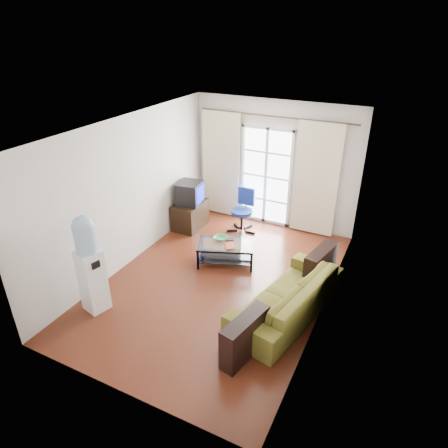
# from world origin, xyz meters

# --- Properties ---
(floor) EXTENTS (5.20, 5.20, 0.00)m
(floor) POSITION_xyz_m (0.00, 0.00, 0.00)
(floor) COLOR #592515
(floor) RESTS_ON ground
(ceiling) EXTENTS (5.20, 5.20, 0.00)m
(ceiling) POSITION_xyz_m (0.00, 0.00, 2.70)
(ceiling) COLOR white
(ceiling) RESTS_ON wall_back
(wall_back) EXTENTS (3.60, 0.02, 2.70)m
(wall_back) POSITION_xyz_m (0.00, 2.60, 1.35)
(wall_back) COLOR silver
(wall_back) RESTS_ON floor
(wall_front) EXTENTS (3.60, 0.02, 2.70)m
(wall_front) POSITION_xyz_m (0.00, -2.60, 1.35)
(wall_front) COLOR silver
(wall_front) RESTS_ON floor
(wall_left) EXTENTS (0.02, 5.20, 2.70)m
(wall_left) POSITION_xyz_m (-1.80, 0.00, 1.35)
(wall_left) COLOR silver
(wall_left) RESTS_ON floor
(wall_right) EXTENTS (0.02, 5.20, 2.70)m
(wall_right) POSITION_xyz_m (1.80, 0.00, 1.35)
(wall_right) COLOR silver
(wall_right) RESTS_ON floor
(french_door) EXTENTS (1.16, 0.06, 2.15)m
(french_door) POSITION_xyz_m (-0.15, 2.54, 1.07)
(french_door) COLOR white
(french_door) RESTS_ON wall_back
(curtain_rod) EXTENTS (3.30, 0.04, 0.04)m
(curtain_rod) POSITION_xyz_m (0.00, 2.50, 2.38)
(curtain_rod) COLOR #4C3F2D
(curtain_rod) RESTS_ON wall_back
(curtain_left) EXTENTS (0.90, 0.07, 2.35)m
(curtain_left) POSITION_xyz_m (-1.20, 2.48, 1.20)
(curtain_left) COLOR beige
(curtain_left) RESTS_ON curtain_rod
(curtain_right) EXTENTS (0.90, 0.07, 2.35)m
(curtain_right) POSITION_xyz_m (0.95, 2.48, 1.20)
(curtain_right) COLOR beige
(curtain_right) RESTS_ON curtain_rod
(radiator) EXTENTS (0.64, 0.12, 0.64)m
(radiator) POSITION_xyz_m (0.80, 2.50, 0.33)
(radiator) COLOR #9A9A9D
(radiator) RESTS_ON floor
(sofa) EXTENTS (2.55, 1.76, 0.64)m
(sofa) POSITION_xyz_m (1.33, -0.28, 0.32)
(sofa) COLOR brown
(sofa) RESTS_ON floor
(coffee_table) EXTENTS (1.18, 0.93, 0.42)m
(coffee_table) POSITION_xyz_m (-0.16, 0.60, 0.27)
(coffee_table) COLOR silver
(coffee_table) RESTS_ON floor
(bowl) EXTENTS (0.29, 0.29, 0.06)m
(bowl) POSITION_xyz_m (-0.31, 0.69, 0.45)
(bowl) COLOR #379955
(bowl) RESTS_ON coffee_table
(book) EXTENTS (0.39, 0.39, 0.02)m
(book) POSITION_xyz_m (-0.11, 0.48, 0.43)
(book) COLOR #992F12
(book) RESTS_ON coffee_table
(remote) EXTENTS (0.14, 0.11, 0.02)m
(remote) POSITION_xyz_m (-0.14, 0.73, 0.43)
(remote) COLOR black
(remote) RESTS_ON coffee_table
(tv_stand) EXTENTS (0.54, 0.80, 0.58)m
(tv_stand) POSITION_xyz_m (-1.50, 1.57, 0.29)
(tv_stand) COLOR black
(tv_stand) RESTS_ON floor
(crt_tv) EXTENTS (0.58, 0.58, 0.47)m
(crt_tv) POSITION_xyz_m (-1.50, 1.56, 0.82)
(crt_tv) COLOR black
(crt_tv) RESTS_ON tv_stand
(task_chair) EXTENTS (0.66, 0.66, 0.94)m
(task_chair) POSITION_xyz_m (-0.41, 1.91, 0.28)
(task_chair) COLOR black
(task_chair) RESTS_ON floor
(water_cooler) EXTENTS (0.41, 0.41, 1.63)m
(water_cooler) POSITION_xyz_m (-1.42, -1.49, 0.85)
(water_cooler) COLOR white
(water_cooler) RESTS_ON floor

